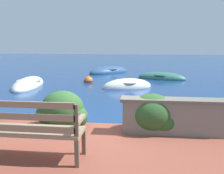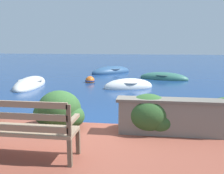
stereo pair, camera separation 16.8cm
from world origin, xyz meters
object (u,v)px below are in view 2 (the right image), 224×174
at_px(park_bench, 21,127).
at_px(rowboat_far, 164,78).
at_px(mooring_buoy, 90,81).
at_px(rowboat_mid, 128,87).
at_px(rowboat_outer, 111,72).
at_px(rowboat_nearest, 30,85).

distance_m(park_bench, rowboat_far, 10.85).
bearing_deg(park_bench, rowboat_far, 75.57).
bearing_deg(park_bench, mooring_buoy, 96.72).
bearing_deg(rowboat_mid, rowboat_far, 37.49).
bearing_deg(rowboat_mid, rowboat_outer, 82.84).
height_order(park_bench, rowboat_far, park_bench).
xyz_separation_m(rowboat_nearest, rowboat_outer, (2.95, 5.64, 0.01)).
xyz_separation_m(park_bench, rowboat_far, (2.74, 10.48, -0.65)).
relative_size(park_bench, mooring_buoy, 3.27).
relative_size(park_bench, rowboat_mid, 0.70).
distance_m(rowboat_nearest, rowboat_mid, 4.52).
height_order(park_bench, mooring_buoy, park_bench).
bearing_deg(park_bench, rowboat_nearest, 115.52).
xyz_separation_m(park_bench, rowboat_outer, (-0.53, 13.00, -0.64)).
bearing_deg(rowboat_nearest, rowboat_far, 108.13).
relative_size(rowboat_nearest, rowboat_outer, 1.16).
height_order(rowboat_mid, mooring_buoy, rowboat_mid).
xyz_separation_m(rowboat_nearest, mooring_buoy, (2.48, 1.46, 0.02)).
distance_m(rowboat_far, mooring_buoy, 4.09).
distance_m(rowboat_far, rowboat_outer, 4.13).
relative_size(rowboat_far, rowboat_outer, 0.95).
xyz_separation_m(rowboat_mid, rowboat_far, (1.70, 3.01, -0.01)).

